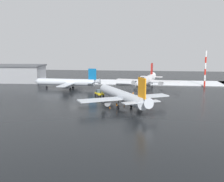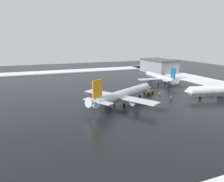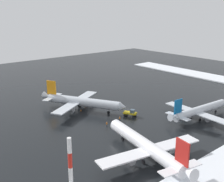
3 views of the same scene
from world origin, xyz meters
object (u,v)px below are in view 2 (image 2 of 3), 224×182
(traffic_cone_mid_line, at_px, (112,101))
(traffic_cone_wingtip_side, at_px, (123,94))
(ground_crew_by_nose_gear, at_px, (171,98))
(ground_crew_mid_apron, at_px, (160,94))
(airplane_parked_portside, at_px, (160,77))
(airplane_far_rear, at_px, (123,94))
(cargo_hangar, at_px, (159,66))
(ground_crew_near_tug, at_px, (115,101))
(pushback_tug, at_px, (149,90))
(traffic_cone_near_nose, at_px, (125,103))

(traffic_cone_mid_line, relative_size, traffic_cone_wingtip_side, 1.00)
(ground_crew_by_nose_gear, xyz_separation_m, ground_crew_mid_apron, (6.19, 0.70, 0.00))
(traffic_cone_wingtip_side, bearing_deg, airplane_parked_portside, -61.26)
(ground_crew_mid_apron, bearing_deg, airplane_far_rear, -86.61)
(cargo_hangar, relative_size, traffic_cone_wingtip_side, 46.91)
(airplane_parked_portside, bearing_deg, traffic_cone_mid_line, 127.18)
(ground_crew_by_nose_gear, height_order, traffic_cone_wingtip_side, ground_crew_by_nose_gear)
(ground_crew_by_nose_gear, xyz_separation_m, ground_crew_near_tug, (3.76, 20.43, 0.00))
(airplane_far_rear, bearing_deg, pushback_tug, 2.18)
(airplane_parked_portside, relative_size, traffic_cone_wingtip_side, 54.54)
(cargo_hangar, xyz_separation_m, traffic_cone_mid_line, (-54.18, 55.11, -4.17))
(ground_crew_mid_apron, distance_m, traffic_cone_mid_line, 19.86)
(ground_crew_mid_apron, height_order, traffic_cone_wingtip_side, ground_crew_mid_apron)
(pushback_tug, relative_size, traffic_cone_wingtip_side, 9.26)
(traffic_cone_mid_line, bearing_deg, pushback_tug, -71.12)
(ground_crew_near_tug, height_order, traffic_cone_wingtip_side, ground_crew_near_tug)
(pushback_tug, distance_m, ground_crew_near_tug, 20.42)
(airplane_parked_portside, xyz_separation_m, traffic_cone_mid_line, (-22.92, 35.21, -2.67))
(ground_crew_near_tug, bearing_deg, traffic_cone_near_nose, -16.73)
(ground_crew_near_tug, height_order, traffic_cone_mid_line, ground_crew_near_tug)
(airplane_far_rear, relative_size, ground_crew_mid_apron, 18.17)
(pushback_tug, xyz_separation_m, traffic_cone_near_nose, (-10.41, 15.56, -1.01))
(airplane_parked_portside, bearing_deg, cargo_hangar, -28.35)
(airplane_far_rear, relative_size, traffic_cone_near_nose, 56.49)
(traffic_cone_near_nose, bearing_deg, traffic_cone_wingtip_side, -21.67)
(ground_crew_near_tug, height_order, cargo_hangar, cargo_hangar)
(traffic_cone_near_nose, relative_size, traffic_cone_mid_line, 1.00)
(airplane_parked_portside, xyz_separation_m, cargo_hangar, (31.27, -19.90, 1.50))
(airplane_far_rear, bearing_deg, ground_crew_near_tug, 121.78)
(traffic_cone_near_nose, height_order, traffic_cone_wingtip_side, same)
(airplane_parked_portside, height_order, ground_crew_mid_apron, airplane_parked_portside)
(ground_crew_mid_apron, height_order, cargo_hangar, cargo_hangar)
(airplane_far_rear, xyz_separation_m, traffic_cone_mid_line, (3.42, 2.54, -3.07))
(traffic_cone_near_nose, relative_size, traffic_cone_wingtip_side, 1.00)
(ground_crew_near_tug, bearing_deg, ground_crew_mid_apron, 23.00)
(pushback_tug, bearing_deg, traffic_cone_wingtip_side, 144.11)
(traffic_cone_wingtip_side, bearing_deg, cargo_hangar, -45.60)
(ground_crew_mid_apron, xyz_separation_m, cargo_hangar, (53.83, -35.26, 3.47))
(ground_crew_mid_apron, bearing_deg, airplane_parked_portside, 136.83)
(ground_crew_by_nose_gear, distance_m, cargo_hangar, 69.34)
(pushback_tug, distance_m, traffic_cone_wingtip_side, 10.97)
(ground_crew_mid_apron, relative_size, cargo_hangar, 0.07)
(ground_crew_mid_apron, bearing_deg, traffic_cone_near_nose, -84.26)
(traffic_cone_wingtip_side, bearing_deg, traffic_cone_mid_line, 135.16)
(traffic_cone_mid_line, bearing_deg, airplane_parked_portside, -56.94)
(ground_crew_by_nose_gear, relative_size, ground_crew_near_tug, 1.00)
(airplane_far_rear, xyz_separation_m, pushback_tug, (9.82, -16.16, -2.06))
(ground_crew_by_nose_gear, xyz_separation_m, traffic_cone_near_nose, (1.82, 17.41, -0.70))
(airplane_far_rear, distance_m, cargo_hangar, 77.99)
(cargo_hangar, bearing_deg, pushback_tug, 139.50)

